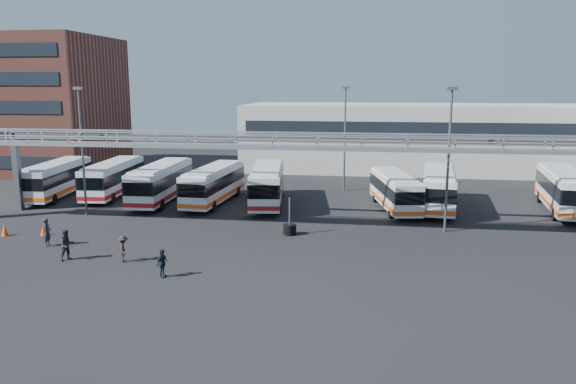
# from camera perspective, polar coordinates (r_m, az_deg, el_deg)

# --- Properties ---
(ground) EXTENTS (140.00, 140.00, 0.00)m
(ground) POSITION_cam_1_polar(r_m,az_deg,el_deg) (35.45, -2.70, -6.15)
(ground) COLOR black
(ground) RESTS_ON ground
(gantry) EXTENTS (51.40, 5.15, 7.10)m
(gantry) POSITION_cam_1_polar(r_m,az_deg,el_deg) (39.98, -1.13, 3.87)
(gantry) COLOR #919499
(gantry) RESTS_ON ground
(apartment_building) EXTENTS (18.00, 15.00, 16.00)m
(apartment_building) POSITION_cam_1_polar(r_m,az_deg,el_deg) (75.25, -24.42, 8.07)
(apartment_building) COLOR brown
(apartment_building) RESTS_ON ground
(warehouse) EXTENTS (42.00, 14.00, 8.00)m
(warehouse) POSITION_cam_1_polar(r_m,az_deg,el_deg) (71.72, 12.85, 5.46)
(warehouse) COLOR #9E9E99
(warehouse) RESTS_ON ground
(light_pole_left) EXTENTS (0.70, 0.35, 10.21)m
(light_pole_left) POSITION_cam_1_polar(r_m,az_deg,el_deg) (47.31, -20.21, 4.56)
(light_pole_left) COLOR #4C4F54
(light_pole_left) RESTS_ON ground
(light_pole_mid) EXTENTS (0.70, 0.35, 10.21)m
(light_pole_mid) POSITION_cam_1_polar(r_m,az_deg,el_deg) (40.85, 16.02, 3.91)
(light_pole_mid) COLOR #4C4F54
(light_pole_mid) RESTS_ON ground
(light_pole_back) EXTENTS (0.70, 0.35, 10.21)m
(light_pole_back) POSITION_cam_1_polar(r_m,az_deg,el_deg) (55.50, 5.80, 5.99)
(light_pole_back) COLOR #4C4F54
(light_pole_back) RESTS_ON ground
(bus_0) EXTENTS (3.76, 11.05, 3.29)m
(bus_0) POSITION_cam_1_polar(r_m,az_deg,el_deg) (56.57, -22.42, 1.32)
(bus_0) COLOR silver
(bus_0) RESTS_ON ground
(bus_1) EXTENTS (3.42, 10.95, 3.27)m
(bus_1) POSITION_cam_1_polar(r_m,az_deg,el_deg) (55.26, -17.32, 1.44)
(bus_1) COLOR silver
(bus_1) RESTS_ON ground
(bus_2) EXTENTS (3.03, 11.29, 3.40)m
(bus_2) POSITION_cam_1_polar(r_m,az_deg,el_deg) (51.36, -12.78, 1.06)
(bus_2) COLOR silver
(bus_2) RESTS_ON ground
(bus_3) EXTENTS (3.10, 10.84, 3.25)m
(bus_3) POSITION_cam_1_polar(r_m,az_deg,el_deg) (50.00, -7.56, 0.88)
(bus_3) COLOR silver
(bus_3) RESTS_ON ground
(bus_4) EXTENTS (4.02, 11.36, 3.38)m
(bus_4) POSITION_cam_1_polar(r_m,az_deg,el_deg) (49.03, -2.12, 0.86)
(bus_4) COLOR silver
(bus_4) RESTS_ON ground
(bus_6) EXTENTS (4.20, 10.26, 3.03)m
(bus_6) POSITION_cam_1_polar(r_m,az_deg,el_deg) (47.91, 10.80, 0.20)
(bus_6) COLOR silver
(bus_6) RESTS_ON ground
(bus_7) EXTENTS (3.60, 11.14, 3.32)m
(bus_7) POSITION_cam_1_polar(r_m,az_deg,el_deg) (48.98, 15.06, 0.44)
(bus_7) COLOR silver
(bus_7) RESTS_ON ground
(bus_9) EXTENTS (3.93, 11.60, 3.45)m
(bus_9) POSITION_cam_1_polar(r_m,az_deg,el_deg) (51.49, 26.19, 0.27)
(bus_9) COLOR silver
(bus_9) RESTS_ON ground
(pedestrian_a) EXTENTS (0.56, 0.75, 1.87)m
(pedestrian_a) POSITION_cam_1_polar(r_m,az_deg,el_deg) (39.76, -23.27, -3.76)
(pedestrian_a) COLOR #212129
(pedestrian_a) RESTS_ON ground
(pedestrian_b) EXTENTS (1.13, 1.15, 1.88)m
(pedestrian_b) POSITION_cam_1_polar(r_m,az_deg,el_deg) (36.14, -21.53, -5.03)
(pedestrian_b) COLOR #25202D
(pedestrian_b) RESTS_ON ground
(pedestrian_c) EXTENTS (0.96, 1.18, 1.59)m
(pedestrian_c) POSITION_cam_1_polar(r_m,az_deg,el_deg) (34.76, -16.37, -5.57)
(pedestrian_c) COLOR #2C1F1D
(pedestrian_c) RESTS_ON ground
(pedestrian_d) EXTENTS (0.59, 0.99, 1.58)m
(pedestrian_d) POSITION_cam_1_polar(r_m,az_deg,el_deg) (31.52, -12.67, -7.08)
(pedestrian_d) COLOR black
(pedestrian_d) RESTS_ON ground
(cone_left) EXTENTS (0.54, 0.54, 0.80)m
(cone_left) POSITION_cam_1_polar(r_m,az_deg,el_deg) (43.80, -26.84, -3.49)
(cone_left) COLOR #EB410D
(cone_left) RESTS_ON ground
(cone_right) EXTENTS (0.59, 0.59, 0.72)m
(cone_right) POSITION_cam_1_polar(r_m,az_deg,el_deg) (42.86, -23.59, -3.57)
(cone_right) COLOR #EB410D
(cone_right) RESTS_ON ground
(tire_stack) EXTENTS (0.93, 0.93, 2.65)m
(tire_stack) POSITION_cam_1_polar(r_m,az_deg,el_deg) (39.41, 0.17, -3.72)
(tire_stack) COLOR black
(tire_stack) RESTS_ON ground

